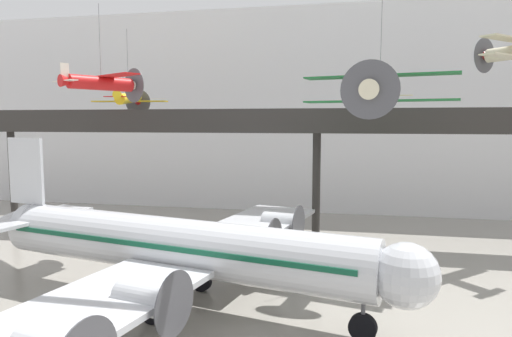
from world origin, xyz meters
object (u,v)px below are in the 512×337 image
at_px(suspended_plane_green_biplane, 380,92).
at_px(suspended_plane_red_highwing, 101,82).
at_px(airliner_silver_main, 172,246).
at_px(suspended_plane_yellow_lowwing, 129,98).

bearing_deg(suspended_plane_green_biplane, suspended_plane_red_highwing, -75.60).
bearing_deg(airliner_silver_main, suspended_plane_green_biplane, 48.12).
distance_m(suspended_plane_yellow_lowwing, suspended_plane_green_biplane, 23.02).
xyz_separation_m(suspended_plane_red_highwing, suspended_plane_green_biplane, (19.43, 0.71, -0.90)).
relative_size(airliner_silver_main, suspended_plane_yellow_lowwing, 4.13).
relative_size(suspended_plane_yellow_lowwing, suspended_plane_red_highwing, 1.11).
bearing_deg(suspended_plane_red_highwing, airliner_silver_main, -101.51).
distance_m(suspended_plane_yellow_lowwing, suspended_plane_red_highwing, 8.78).
height_order(suspended_plane_red_highwing, suspended_plane_green_biplane, suspended_plane_red_highwing).
relative_size(suspended_plane_yellow_lowwing, suspended_plane_green_biplane, 0.78).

